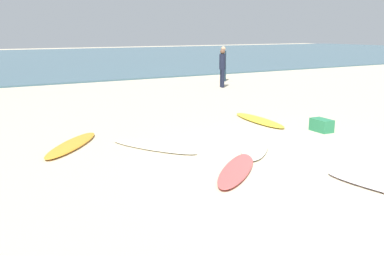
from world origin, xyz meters
name	(u,v)px	position (x,y,z in m)	size (l,w,h in m)	color
ground_plane	(313,162)	(0.00, 0.00, 0.00)	(120.00, 120.00, 0.00)	beige
ocean_water	(23,59)	(0.00, 34.75, 0.04)	(120.00, 40.00, 0.08)	#426675
surfboard_0	(154,147)	(-2.25, 2.46, 0.03)	(0.49, 2.16, 0.06)	beige
surfboard_1	(255,145)	(-0.29, 1.44, 0.04)	(0.58, 2.35, 0.08)	silver
surfboard_3	(259,120)	(1.46, 3.45, 0.04)	(0.54, 2.25, 0.08)	yellow
surfboard_4	(237,169)	(-1.63, 0.28, 0.04)	(0.49, 2.09, 0.09)	#E1524E
surfboard_6	(72,145)	(-3.76, 3.48, 0.04)	(0.51, 2.24, 0.09)	orange
beachgoer_near	(223,62)	(6.07, 11.97, 0.97)	(0.35, 0.35, 1.74)	#1E3342
beachgoer_mid	(222,66)	(4.70, 10.02, 0.95)	(0.35, 0.35, 1.70)	#191E33
beach_cooler	(322,125)	(2.07, 1.72, 0.16)	(0.55, 0.34, 0.32)	#287F51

